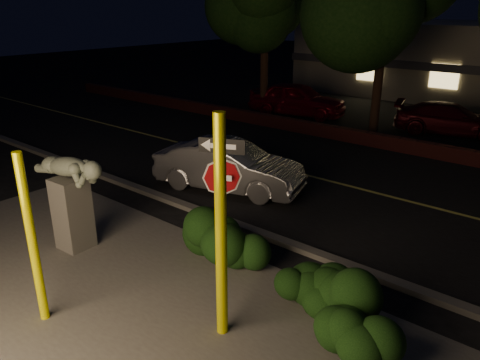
{
  "coord_description": "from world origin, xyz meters",
  "views": [
    {
      "loc": [
        5.23,
        -4.71,
        4.92
      ],
      "look_at": [
        -0.42,
        2.11,
        1.6
      ],
      "focal_mm": 35.0,
      "sensor_mm": 36.0,
      "label": 1
    }
  ],
  "objects_px": {
    "parked_car_darkred": "(450,119)",
    "sculpture": "(71,191)",
    "silver_sedan": "(229,166)",
    "yellow_pole_right": "(221,232)",
    "yellow_pole_left": "(32,241)",
    "signpost": "(222,178)",
    "parked_car_red": "(297,99)"
  },
  "relations": [
    {
      "from": "parked_car_red",
      "to": "parked_car_darkred",
      "type": "xyz_separation_m",
      "value": [
        6.65,
        1.02,
        -0.15
      ]
    },
    {
      "from": "yellow_pole_right",
      "to": "parked_car_darkred",
      "type": "bearing_deg",
      "value": 94.23
    },
    {
      "from": "sculpture",
      "to": "parked_car_red",
      "type": "bearing_deg",
      "value": 100.62
    },
    {
      "from": "parked_car_darkred",
      "to": "yellow_pole_right",
      "type": "bearing_deg",
      "value": 168.5
    },
    {
      "from": "yellow_pole_left",
      "to": "sculpture",
      "type": "bearing_deg",
      "value": 135.4
    },
    {
      "from": "silver_sedan",
      "to": "parked_car_red",
      "type": "height_order",
      "value": "parked_car_red"
    },
    {
      "from": "yellow_pole_right",
      "to": "silver_sedan",
      "type": "distance_m",
      "value": 6.31
    },
    {
      "from": "parked_car_darkred",
      "to": "yellow_pole_left",
      "type": "bearing_deg",
      "value": 159.46
    },
    {
      "from": "yellow_pole_right",
      "to": "silver_sedan",
      "type": "bearing_deg",
      "value": 129.98
    },
    {
      "from": "sculpture",
      "to": "silver_sedan",
      "type": "relative_size",
      "value": 0.51
    },
    {
      "from": "parked_car_red",
      "to": "parked_car_darkred",
      "type": "relative_size",
      "value": 1.05
    },
    {
      "from": "yellow_pole_right",
      "to": "silver_sedan",
      "type": "xyz_separation_m",
      "value": [
        -3.99,
        4.76,
        -1.1
      ]
    },
    {
      "from": "silver_sedan",
      "to": "yellow_pole_right",
      "type": "bearing_deg",
      "value": -155.28
    },
    {
      "from": "yellow_pole_right",
      "to": "sculpture",
      "type": "relative_size",
      "value": 1.68
    },
    {
      "from": "signpost",
      "to": "silver_sedan",
      "type": "bearing_deg",
      "value": 104.47
    },
    {
      "from": "yellow_pole_left",
      "to": "signpost",
      "type": "relative_size",
      "value": 1.11
    },
    {
      "from": "yellow_pole_left",
      "to": "parked_car_darkred",
      "type": "bearing_deg",
      "value": 85.19
    },
    {
      "from": "silver_sedan",
      "to": "parked_car_red",
      "type": "relative_size",
      "value": 0.92
    },
    {
      "from": "yellow_pole_left",
      "to": "yellow_pole_right",
      "type": "height_order",
      "value": "yellow_pole_right"
    },
    {
      "from": "sculpture",
      "to": "parked_car_darkred",
      "type": "relative_size",
      "value": 0.49
    },
    {
      "from": "parked_car_red",
      "to": "signpost",
      "type": "bearing_deg",
      "value": -164.05
    },
    {
      "from": "yellow_pole_right",
      "to": "silver_sedan",
      "type": "height_order",
      "value": "yellow_pole_right"
    },
    {
      "from": "silver_sedan",
      "to": "signpost",
      "type": "bearing_deg",
      "value": -155.96
    },
    {
      "from": "yellow_pole_right",
      "to": "signpost",
      "type": "xyz_separation_m",
      "value": [
        -1.38,
        1.57,
        0.08
      ]
    },
    {
      "from": "signpost",
      "to": "yellow_pole_left",
      "type": "bearing_deg",
      "value": -134.4
    },
    {
      "from": "parked_car_darkred",
      "to": "sculpture",
      "type": "bearing_deg",
      "value": 152.38
    },
    {
      "from": "sculpture",
      "to": "parked_car_darkred",
      "type": "height_order",
      "value": "sculpture"
    },
    {
      "from": "signpost",
      "to": "parked_car_red",
      "type": "relative_size",
      "value": 0.58
    },
    {
      "from": "parked_car_darkred",
      "to": "silver_sedan",
      "type": "bearing_deg",
      "value": 148.6
    },
    {
      "from": "yellow_pole_left",
      "to": "sculpture",
      "type": "xyz_separation_m",
      "value": [
        -1.74,
        1.72,
        -0.15
      ]
    },
    {
      "from": "yellow_pole_right",
      "to": "signpost",
      "type": "height_order",
      "value": "yellow_pole_right"
    },
    {
      "from": "silver_sedan",
      "to": "parked_car_darkred",
      "type": "relative_size",
      "value": 0.97
    }
  ]
}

